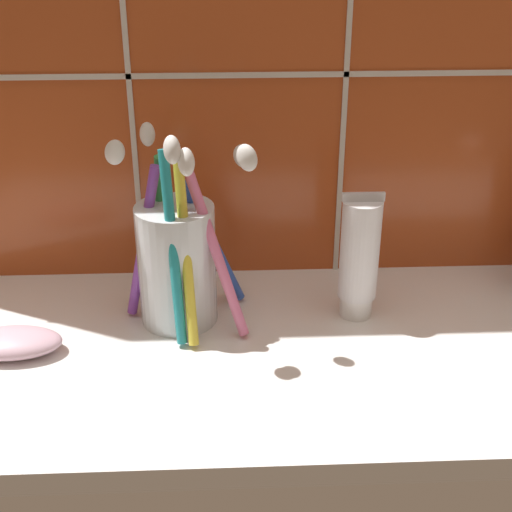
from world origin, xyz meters
TOP-DOWN VIEW (x-y plane):
  - sink_counter at (0.00, 0.00)cm, footprint 79.60×29.15cm
  - toothbrush_cup at (-13.65, 4.88)cm, footprint 13.33×11.55cm
  - toothpaste_tube at (2.56, 5.01)cm, footprint 3.70×3.52cm
  - soap_bar at (-27.77, 0.21)cm, footprint 8.60×4.60cm

SIDE VIEW (x-z plane):
  - sink_counter at x=0.00cm, z-range 0.00..2.00cm
  - soap_bar at x=-27.77cm, z-range 2.00..4.03cm
  - toothpaste_tube at x=2.56cm, z-range 1.89..14.05cm
  - toothbrush_cup at x=-13.65cm, z-range -1.24..17.90cm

